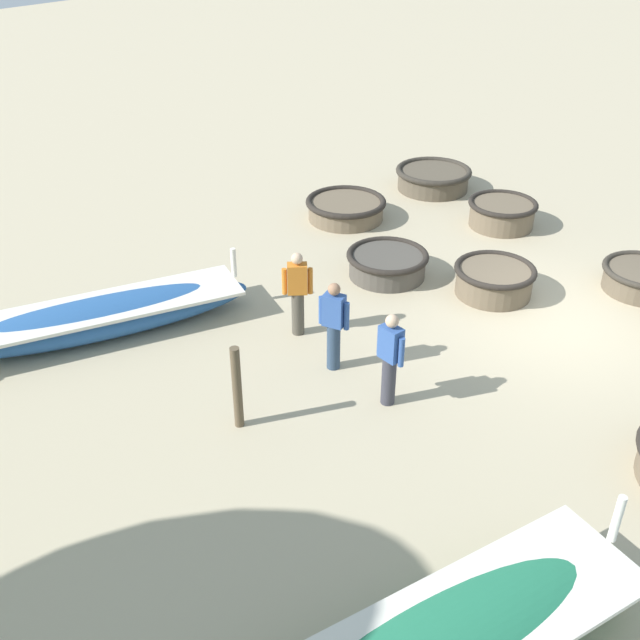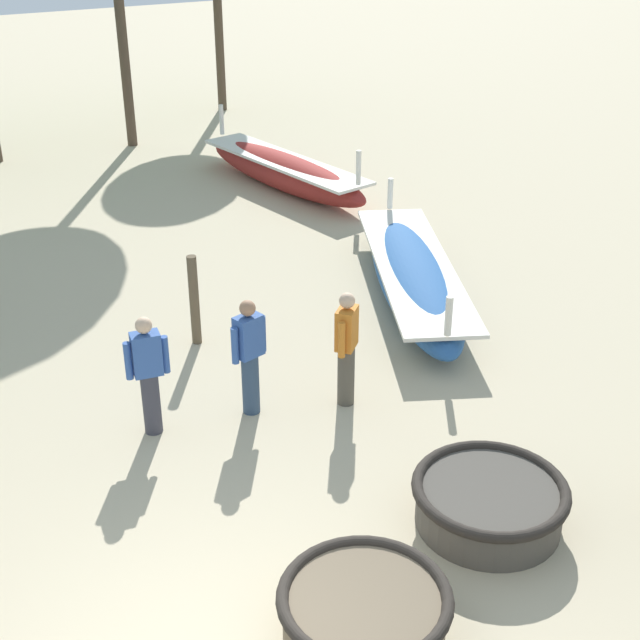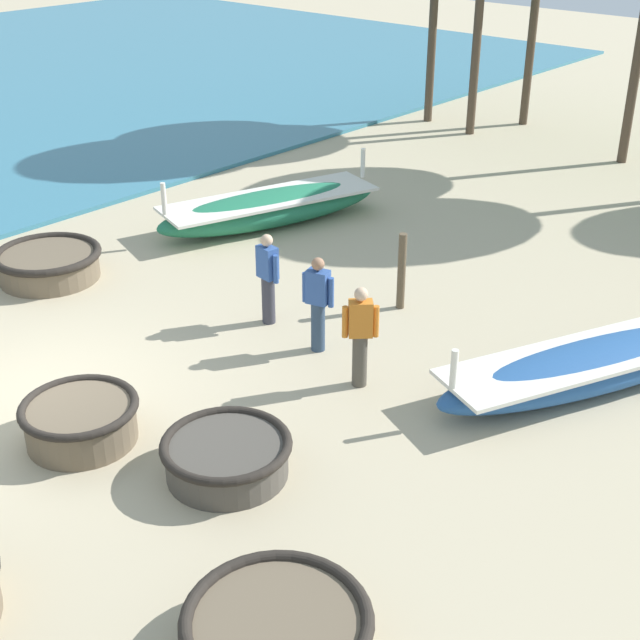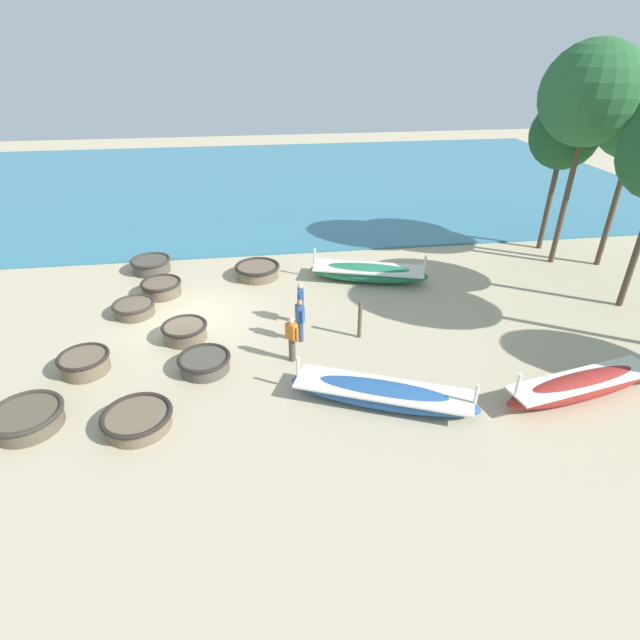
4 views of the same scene
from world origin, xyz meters
The scene contains 11 objects.
ground_plane centered at (0.00, 0.00, 0.00)m, with size 80.00×80.00×0.00m, color #BCAD8C.
coracle_front_left centered at (5.42, -3.90, 0.30)m, with size 1.92×1.92×0.55m.
coracle_upturned centered at (2.95, -3.06, 0.33)m, with size 1.57×1.57×0.60m.
coracle_front_right centered at (3.41, 0.64, 0.28)m, with size 1.65×1.65×0.51m.
coracle_center centered at (1.43, -0.14, 0.31)m, with size 1.57×1.57×0.58m.
coracle_beside_post centered at (5.86, -0.98, 0.27)m, with size 1.88×1.88×0.49m.
long_boat_ochre_hull centered at (5.83, 5.73, 0.33)m, with size 3.18×5.43×1.15m.
fisherman_by_coracle centered at (3.26, 3.41, 0.84)m, with size 0.41×0.40×1.57m.
fisherman_with_hat centered at (2.10, 3.80, 0.84)m, with size 0.51×0.31×1.57m.
fisherman_standing_right centered at (0.85, 3.96, 0.84)m, with size 0.53×0.26×1.57m.
mooring_post_inland centered at (2.15, 5.86, 0.68)m, with size 0.14×0.14×1.36m, color brown.
Camera 1 is at (-4.52, 11.52, 7.11)m, focal length 42.00 mm.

